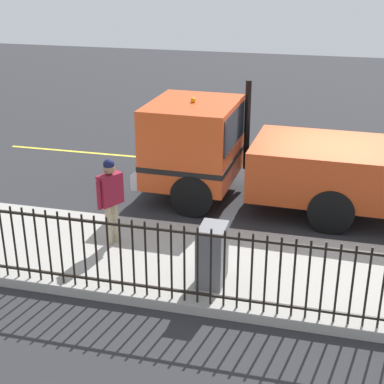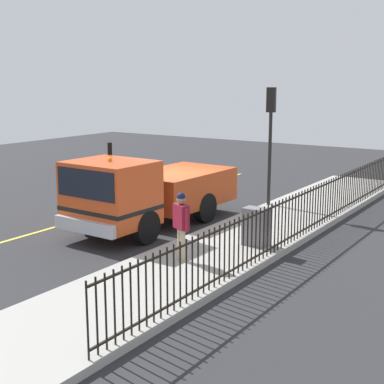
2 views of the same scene
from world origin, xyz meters
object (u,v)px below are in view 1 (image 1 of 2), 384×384
(work_truck, at_px, (254,152))
(traffic_cone, at_px, (340,171))
(worker_standing, at_px, (110,193))
(utility_cabinet, at_px, (212,255))

(work_truck, xyz_separation_m, traffic_cone, (-1.84, 1.96, -0.92))
(worker_standing, xyz_separation_m, traffic_cone, (-4.81, 4.22, -0.89))
(utility_cabinet, distance_m, traffic_cone, 6.11)
(utility_cabinet, bearing_deg, work_truck, 178.85)
(work_truck, xyz_separation_m, utility_cabinet, (3.91, -0.08, -0.56))
(worker_standing, height_order, traffic_cone, worker_standing)
(traffic_cone, bearing_deg, utility_cabinet, -19.54)
(work_truck, height_order, utility_cabinet, work_truck)
(worker_standing, xyz_separation_m, utility_cabinet, (0.94, 2.18, -0.54))
(utility_cabinet, bearing_deg, worker_standing, -113.30)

